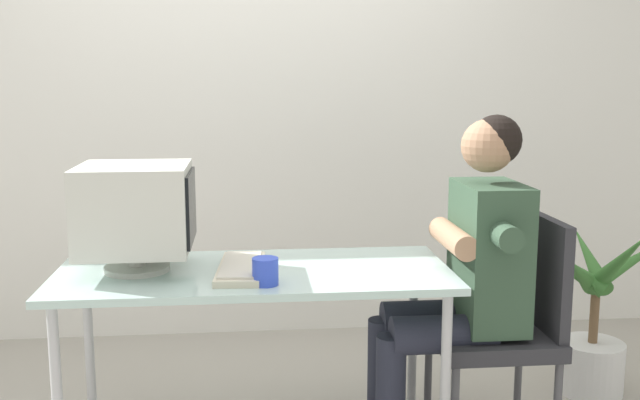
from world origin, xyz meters
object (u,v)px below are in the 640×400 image
at_px(keyboard, 241,268).
at_px(desk, 254,286).
at_px(crt_monitor, 136,209).
at_px(desk_mug, 265,271).
at_px(potted_plant, 593,320).
at_px(office_chair, 509,319).
at_px(person_seated, 463,271).

bearing_deg(keyboard, desk, 27.91).
height_order(crt_monitor, desk_mug, crt_monitor).
height_order(desk, potted_plant, potted_plant).
relative_size(desk, desk_mug, 14.34).
height_order(keyboard, desk_mug, desk_mug).
height_order(desk, desk_mug, desk_mug).
bearing_deg(office_chair, desk, -179.38).
xyz_separation_m(keyboard, person_seated, (0.82, 0.04, -0.04)).
relative_size(keyboard, person_seated, 0.34).
relative_size(keyboard, potted_plant, 0.51).
bearing_deg(desk, keyboard, -152.09).
distance_m(crt_monitor, person_seated, 1.21).
height_order(desk, person_seated, person_seated).
height_order(keyboard, person_seated, person_seated).
relative_size(office_chair, desk_mug, 8.95).
height_order(desk, crt_monitor, crt_monitor).
xyz_separation_m(desk, person_seated, (0.77, 0.01, 0.03)).
distance_m(crt_monitor, keyboard, 0.42).
bearing_deg(person_seated, potted_plant, 28.93).
relative_size(crt_monitor, office_chair, 0.44).
height_order(keyboard, office_chair, office_chair).
height_order(keyboard, potted_plant, potted_plant).
height_order(office_chair, potted_plant, office_chair).
bearing_deg(keyboard, person_seated, 2.47).
bearing_deg(keyboard, crt_monitor, 171.84).
bearing_deg(person_seated, keyboard, -177.53).
bearing_deg(person_seated, desk_mug, -164.60).
xyz_separation_m(crt_monitor, person_seated, (1.18, -0.02, -0.25)).
relative_size(desk, potted_plant, 1.70).
bearing_deg(crt_monitor, office_chair, -0.70).
distance_m(person_seated, potted_plant, 0.89).
bearing_deg(desk_mug, person_seated, 15.40).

